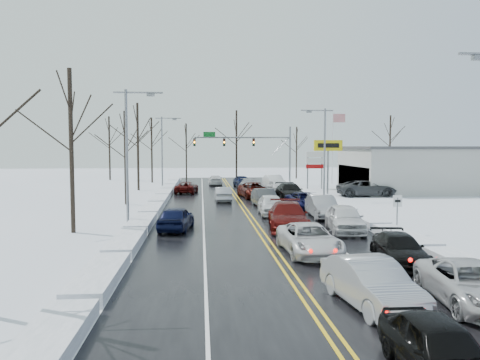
{
  "coord_description": "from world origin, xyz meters",
  "views": [
    {
      "loc": [
        -3.65,
        -35.21,
        5.3
      ],
      "look_at": [
        -0.41,
        3.49,
        2.5
      ],
      "focal_mm": 35.0,
      "sensor_mm": 36.0,
      "label": 1
    }
  ],
  "objects": [
    {
      "name": "parked_car_0",
      "position": [
        13.88,
        12.91,
        0.0
      ],
      "size": [
        6.29,
        3.11,
        1.72
      ],
      "primitive_type": "imported",
      "rotation": [
        0.0,
        0.0,
        1.53
      ],
      "color": "#3A3C3F",
      "rests_on": "ground"
    },
    {
      "name": "snow_bank_left",
      "position": [
        -7.6,
        2.0,
        0.0
      ],
      "size": [
        1.47,
        72.0,
        0.52
      ],
      "primitive_type": "cube",
      "color": "white",
      "rests_on": "ground"
    },
    {
      "name": "queued_car_1",
      "position": [
        1.91,
        -20.54,
        0.0
      ],
      "size": [
        2.31,
        5.0,
        1.59
      ],
      "primitive_type": "imported",
      "rotation": [
        0.0,
        0.0,
        0.13
      ],
      "color": "#A8AAB0",
      "rests_on": "ground"
    },
    {
      "name": "queued_car_7",
      "position": [
        1.74,
        16.84,
        0.0
      ],
      "size": [
        2.6,
        5.69,
        1.61
      ],
      "primitive_type": "imported",
      "rotation": [
        0.0,
        0.0,
        -0.06
      ],
      "color": "#929499",
      "rests_on": "ground"
    },
    {
      "name": "dealership_building",
      "position": [
        23.98,
        18.0,
        2.66
      ],
      "size": [
        20.4,
        12.4,
        5.3
      ],
      "color": "#A6A6A2",
      "rests_on": "ground"
    },
    {
      "name": "streetlight_sw",
      "position": [
        -8.3,
        -4.0,
        5.31
      ],
      "size": [
        3.2,
        0.25,
        9.0
      ],
      "color": "slate",
      "rests_on": "ground"
    },
    {
      "name": "queued_car_17",
      "position": [
        5.42,
        22.28,
        0.0
      ],
      "size": [
        2.44,
        5.39,
        1.71
      ],
      "primitive_type": "imported",
      "rotation": [
        0.0,
        0.0,
        0.12
      ],
      "color": "white",
      "rests_on": "ground"
    },
    {
      "name": "parked_car_1",
      "position": [
        16.8,
        16.74,
        0.0
      ],
      "size": [
        3.1,
        6.04,
        1.68
      ],
      "primitive_type": "imported",
      "rotation": [
        0.0,
        0.0,
        0.13
      ],
      "color": "#404346",
      "rests_on": "ground"
    },
    {
      "name": "tree_far_b",
      "position": [
        -6.0,
        41.0,
        6.29
      ],
      "size": [
        3.6,
        3.6,
        9.0
      ],
      "color": "#2D231C",
      "rests_on": "ground"
    },
    {
      "name": "tree_left_e",
      "position": [
        -10.8,
        34.0,
        6.64
      ],
      "size": [
        3.8,
        3.8,
        9.5
      ],
      "color": "#2D231C",
      "rests_on": "ground"
    },
    {
      "name": "queued_car_6",
      "position": [
        1.84,
        12.31,
        0.0
      ],
      "size": [
        3.39,
        6.05,
        1.6
      ],
      "primitive_type": "imported",
      "rotation": [
        0.0,
        0.0,
        0.13
      ],
      "color": "#450E09",
      "rests_on": "ground"
    },
    {
      "name": "queued_car_10",
      "position": [
        5.32,
        -20.64,
        0.0
      ],
      "size": [
        2.9,
        5.37,
        1.43
      ],
      "primitive_type": "imported",
      "rotation": [
        0.0,
        0.0,
        -0.11
      ],
      "color": "#BCBCBE",
      "rests_on": "ground"
    },
    {
      "name": "queued_car_16",
      "position": [
        5.09,
        18.03,
        0.0
      ],
      "size": [
        2.0,
        4.23,
        1.4
      ],
      "primitive_type": "imported",
      "rotation": [
        0.0,
        0.0,
        0.09
      ],
      "color": "white",
      "rests_on": "ground"
    },
    {
      "name": "used_vehicles_sign",
      "position": [
        10.5,
        22.0,
        3.32
      ],
      "size": [
        2.2,
        0.22,
        4.65
      ],
      "color": "slate",
      "rests_on": "ground"
    },
    {
      "name": "road_surface",
      "position": [
        0.0,
        2.0,
        0.01
      ],
      "size": [
        14.0,
        84.0,
        0.01
      ],
      "primitive_type": "cube",
      "color": "black",
      "rests_on": "ground"
    },
    {
      "name": "snow_bank_right",
      "position": [
        7.6,
        2.0,
        0.0
      ],
      "size": [
        1.47,
        72.0,
        0.52
      ],
      "primitive_type": "cube",
      "color": "white",
      "rests_on": "ground"
    },
    {
      "name": "traffic_signal_mast",
      "position": [
        3.45,
        27.99,
        5.48
      ],
      "size": [
        13.28,
        0.39,
        8.0
      ],
      "color": "slate",
      "rests_on": "ground"
    },
    {
      "name": "oncoming_car_3",
      "position": [
        -5.24,
        -5.7,
        0.0
      ],
      "size": [
        2.43,
        4.75,
        1.55
      ],
      "primitive_type": "imported",
      "rotation": [
        0.0,
        0.0,
        3.0
      ],
      "color": "black",
      "rests_on": "ground"
    },
    {
      "name": "tree_far_e",
      "position": [
        28.0,
        41.0,
        7.33
      ],
      "size": [
        4.2,
        4.2,
        10.5
      ],
      "color": "#2D231C",
      "rests_on": "ground"
    },
    {
      "name": "tree_left_d",
      "position": [
        -11.2,
        22.0,
        7.33
      ],
      "size": [
        4.2,
        4.2,
        10.5
      ],
      "color": "#2D231C",
      "rests_on": "ground"
    },
    {
      "name": "tires_plus_sign",
      "position": [
        10.5,
        15.99,
        4.99
      ],
      "size": [
        3.2,
        0.34,
        6.0
      ],
      "color": "slate",
      "rests_on": "ground"
    },
    {
      "name": "parked_car_2",
      "position": [
        14.98,
        21.72,
        0.0
      ],
      "size": [
        1.93,
        4.03,
        1.33
      ],
      "primitive_type": "imported",
      "rotation": [
        0.0,
        0.0,
        3.05
      ],
      "color": "#470910",
      "rests_on": "ground"
    },
    {
      "name": "queued_car_8",
      "position": [
        1.66,
        24.87,
        0.0
      ],
      "size": [
        2.37,
        4.73,
        1.55
      ],
      "primitive_type": "imported",
      "rotation": [
        0.0,
        0.0,
        0.12
      ],
      "color": "black",
      "rests_on": "ground"
    },
    {
      "name": "queued_car_2",
      "position": [
        1.64,
        -12.82,
        0.0
      ],
      "size": [
        2.63,
        5.39,
        1.48
      ],
      "primitive_type": "imported",
      "rotation": [
        0.0,
        0.0,
        0.03
      ],
      "color": "silver",
      "rests_on": "ground"
    },
    {
      "name": "queued_car_15",
      "position": [
        5.14,
        10.3,
        0.0
      ],
      "size": [
        2.46,
        5.66,
        1.62
      ],
      "primitive_type": "imported",
      "rotation": [
        0.0,
        0.0,
        0.03
      ],
      "color": "black",
      "rests_on": "ground"
    },
    {
      "name": "tree_far_c",
      "position": [
        2.0,
        39.0,
        7.68
      ],
      "size": [
        4.4,
        4.4,
        11.0
      ],
      "color": "#2D231C",
      "rests_on": "ground"
    },
    {
      "name": "flagpole",
      "position": [
        15.17,
        30.0,
        5.93
      ],
      "size": [
        1.87,
        1.2,
        10.0
      ],
      "color": "silver",
      "rests_on": "ground"
    },
    {
      "name": "streetlight_nw",
      "position": [
        -8.3,
        24.0,
        5.31
      ],
      "size": [
        3.2,
        0.25,
        9.0
      ],
      "color": "slate",
      "rests_on": "ground"
    },
    {
      "name": "queued_car_13",
      "position": [
        5.33,
        -1.32,
        0.0
      ],
      "size": [
        1.88,
        5.02,
        1.64
      ],
      "primitive_type": "imported",
      "rotation": [
        0.0,
        0.0,
        -0.03
      ],
      "color": "gray",
      "rests_on": "ground"
    },
    {
      "name": "streetlight_ne",
      "position": [
        8.3,
        10.0,
        5.31
      ],
      "size": [
        3.2,
        0.25,
        9.0
      ],
      "color": "slate",
      "rests_on": "ground"
    },
    {
      "name": "tree_far_a",
      "position": [
        -18.0,
        40.0,
        6.99
      ],
      "size": [
        4.0,
        4.0,
        10.0
      ],
      "color": "#2D231C",
      "rests_on": "ground"
    },
    {
      "name": "speed_limit_sign",
      "position": [
        8.2,
        -8.0,
        1.63
      ],
      "size": [
        0.55,
        0.09,
        2.35
      ],
      "color": "slate",
      "rests_on": "ground"
    },
    {
      "name": "queued_car_5",
      "position": [
        1.92,
        5.14,
        0.0
      ],
      "size": [
        2.03,
        4.88,
        1.57
      ],
      "primitive_type": "imported",
      "rotation": [
        0.0,
        0.0,
        0.08
      ],
      "color": "#383A3C",
      "rests_on": "ground"
    },
    {
      "name": "queued_car_12",
      "position": [
        5.19,
        -7.25,
        0.0
      ],
      "size": [
        2.61,
        5.22,
        1.71
      ],
      "primitive_type": "imported",
      "rotation": [
        0.0,
        0.0,
        -0.12
      ],
      "color": "silver",
      "rests_on": "ground"
    },
    {
      "name": "queued_car_3",
      "position": [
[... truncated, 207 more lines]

